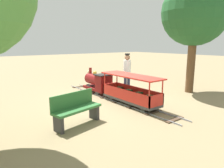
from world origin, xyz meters
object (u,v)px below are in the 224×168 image
at_px(park_bench, 76,109).
at_px(oak_tree_far, 195,13).
at_px(locomotive, 98,82).
at_px(passenger_car, 131,93).
at_px(conductor_person, 127,70).

height_order(park_bench, oak_tree_far, oak_tree_far).
bearing_deg(locomotive, park_bench, -133.21).
xyz_separation_m(passenger_car, park_bench, (-2.22, -0.42, -0.01)).
distance_m(passenger_car, park_bench, 2.26).
height_order(passenger_car, oak_tree_far, oak_tree_far).
distance_m(passenger_car, conductor_person, 1.85).
distance_m(locomotive, passenger_car, 1.95).
xyz_separation_m(conductor_person, oak_tree_far, (2.13, -1.55, 2.23)).
xyz_separation_m(conductor_person, park_bench, (-3.31, -1.82, -0.54)).
bearing_deg(oak_tree_far, passenger_car, 177.34).
xyz_separation_m(locomotive, oak_tree_far, (3.21, -2.10, 2.70)).
bearing_deg(park_bench, conductor_person, 28.85).
bearing_deg(conductor_person, oak_tree_far, -36.09).
bearing_deg(oak_tree_far, locomotive, 146.88).
relative_size(passenger_car, oak_tree_far, 0.52).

